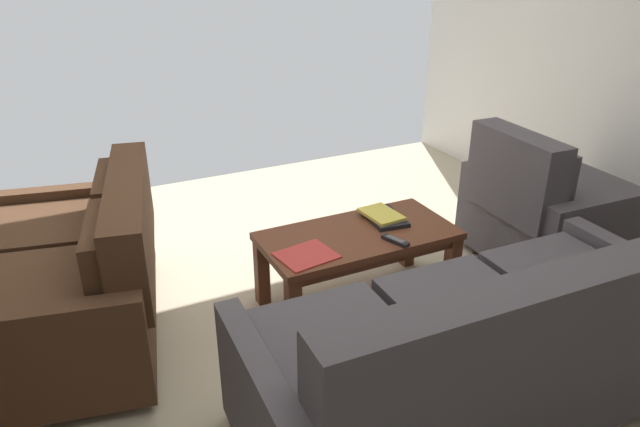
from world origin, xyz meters
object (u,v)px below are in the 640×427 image
Objects in this scene: loose_magazine at (306,255)px; coffee_table at (358,244)px; sofa_main at (480,351)px; book_stack at (383,216)px; armchair_side at (547,210)px; loveseat_near at (73,275)px; tv_remote at (395,241)px.

coffee_table is at bearing 98.32° from loose_magazine.
book_stack is (-0.23, -1.12, 0.09)m from sofa_main.
sofa_main is 1.58m from armchair_side.
loveseat_near is at bearing -10.18° from armchair_side.
sofa_main is 7.02× the size of loose_magazine.
loose_magazine is (1.64, -0.02, 0.07)m from armchair_side.
sofa_main is 2.15× the size of armchair_side.
sofa_main reaches higher than tv_remote.
loose_magazine is at bearing -0.66° from armchair_side.
sofa_main is 11.80× the size of tv_remote.
sofa_main reaches higher than loveseat_near.
coffee_table is 0.23m from tv_remote.
armchair_side is 1.65m from loose_magazine.
loose_magazine is (0.35, -0.92, 0.07)m from sofa_main.
book_stack reaches higher than tv_remote.
sofa_main reaches higher than loose_magazine.
loveseat_near is (1.43, -1.39, -0.01)m from sofa_main.
loose_magazine is (0.49, -0.07, -0.01)m from tv_remote.
book_stack is 0.28m from tv_remote.
loveseat_near is 4.95× the size of book_stack.
loveseat_near is 5.54× the size of loose_magazine.
sofa_main is at bearing 80.82° from tv_remote.
book_stack is 1.88× the size of tv_remote.
loose_magazine is at bearing -69.22° from sofa_main.
loveseat_near is 1.18m from loose_magazine.
book_stack is (-1.66, 0.27, 0.10)m from loveseat_near.
tv_remote reaches higher than coffee_table.
book_stack is at bearing 100.26° from loose_magazine.
tv_remote is 0.49m from loose_magazine.
armchair_side is at bearing 168.59° from book_stack.
tv_remote is (1.16, 0.05, 0.08)m from armchair_side.
tv_remote is at bearing 2.67° from armchair_side.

